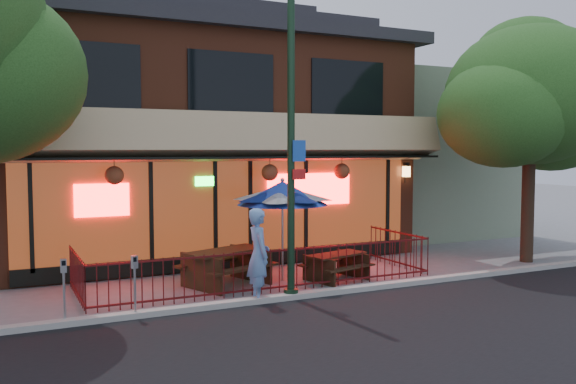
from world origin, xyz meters
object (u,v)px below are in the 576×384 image
at_px(parking_meter_far, 64,280).
at_px(patio_umbrella, 282,193).
at_px(street_light, 291,153).
at_px(parking_meter_near, 135,276).
at_px(pedestrian, 259,255).
at_px(picnic_table_right, 336,263).
at_px(picnic_table_left, 227,262).
at_px(street_tree_right, 530,88).

bearing_deg(parking_meter_far, patio_umbrella, 17.96).
distance_m(street_light, parking_meter_near, 4.11).
bearing_deg(parking_meter_far, pedestrian, 0.74).
xyz_separation_m(street_light, picnic_table_right, (1.81, 1.15, -2.72)).
relative_size(street_light, picnic_table_left, 2.90).
relative_size(picnic_table_left, picnic_table_right, 1.35).
height_order(pedestrian, parking_meter_far, pedestrian).
xyz_separation_m(picnic_table_right, parking_meter_near, (-5.19, -1.23, 0.38)).
height_order(picnic_table_left, parking_meter_far, parking_meter_far).
bearing_deg(patio_umbrella, parking_meter_near, -155.86).
relative_size(picnic_table_right, pedestrian, 0.90).
xyz_separation_m(street_light, street_tree_right, (8.04, 0.99, 1.81)).
height_order(parking_meter_near, parking_meter_far, parking_meter_far).
distance_m(picnic_table_left, patio_umbrella, 2.16).
xyz_separation_m(pedestrian, parking_meter_near, (-2.63, -0.13, -0.18)).
distance_m(picnic_table_left, parking_meter_far, 4.20).
xyz_separation_m(picnic_table_right, parking_meter_far, (-6.46, -1.15, 0.40)).
height_order(patio_umbrella, parking_meter_near, patio_umbrella).
bearing_deg(street_tree_right, parking_meter_near, -174.67).
height_order(street_light, picnic_table_left, street_light).
height_order(picnic_table_right, parking_meter_near, parking_meter_near).
height_order(street_tree_right, picnic_table_left, street_tree_right).
distance_m(street_tree_right, pedestrian, 9.68).
xyz_separation_m(street_tree_right, parking_meter_near, (-11.42, -1.07, -4.14)).
height_order(picnic_table_left, pedestrian, pedestrian).
relative_size(street_tree_right, patio_umbrella, 2.77).
xyz_separation_m(picnic_table_left, patio_umbrella, (1.44, -0.06, 1.60)).
height_order(pedestrian, parking_meter_near, pedestrian).
bearing_deg(pedestrian, picnic_table_right, -61.33).
xyz_separation_m(parking_meter_near, parking_meter_far, (-1.27, 0.08, 0.02)).
xyz_separation_m(street_light, pedestrian, (-0.74, 0.05, -2.15)).
height_order(picnic_table_left, picnic_table_right, picnic_table_left).
xyz_separation_m(picnic_table_left, parking_meter_far, (-3.81, -1.76, 0.27)).
bearing_deg(patio_umbrella, parking_meter_far, -162.04).
bearing_deg(street_tree_right, street_light, -172.99).
relative_size(picnic_table_left, parking_meter_near, 2.00).
height_order(street_light, parking_meter_near, street_light).
bearing_deg(patio_umbrella, street_light, -109.33).
distance_m(patio_umbrella, parking_meter_near, 4.56).
distance_m(street_light, patio_umbrella, 2.06).
relative_size(picnic_table_right, parking_meter_near, 1.49).
xyz_separation_m(street_light, parking_meter_far, (-4.65, 0.00, -2.32)).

